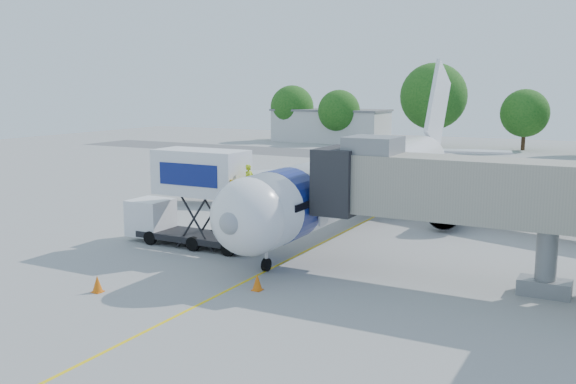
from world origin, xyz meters
The scene contains 14 objects.
ground centered at (0.00, 0.00, 0.00)m, with size 160.00×160.00×0.00m, color #9B9C99.
guidance_line centered at (0.00, 0.00, 0.01)m, with size 0.15×70.00×0.01m, color yellow.
taxiway_strip centered at (0.00, 42.00, 0.00)m, with size 120.00×10.00×0.01m, color #59595B.
aircraft centered at (0.00, 4.12, 2.95)m, with size 34.17×37.73×11.35m.
jet_bridge centered at (7.99, -7.00, 4.34)m, with size 13.90×3.20×6.60m.
catering_hiloader centered at (-6.27, -7.00, 2.76)m, with size 8.50×2.44×5.50m.
ground_tug centered at (3.02, -17.59, 0.81)m, with size 4.18×2.73×1.54m.
safety_cone_a centered at (1.16, -12.30, 0.36)m, with size 0.47×0.47×0.74m.
safety_cone_b centered at (-4.91, -15.85, 0.36)m, with size 0.48×0.48×0.76m.
outbuilding_left centered at (-28.00, 60.00, 2.66)m, with size 18.40×8.40×5.30m.
tree_a centered at (-34.62, 58.99, 5.55)m, with size 7.18×7.18×9.15m.
tree_b centered at (-25.39, 57.25, 5.13)m, with size 6.63×6.63×8.46m.
tree_c centered at (-10.56, 57.71, 7.52)m, with size 9.71×9.71×12.38m.
tree_d centered at (1.93, 59.95, 5.23)m, with size 6.76×6.76×8.62m.
Camera 1 is at (15.29, -35.84, 8.96)m, focal length 40.00 mm.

